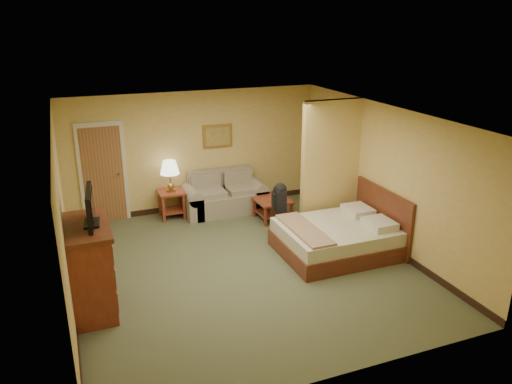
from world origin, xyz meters
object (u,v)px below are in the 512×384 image
coffee_table (272,205)px  dresser (90,268)px  bed (340,237)px  loveseat (225,199)px

coffee_table → dresser: bearing=-149.7°
coffee_table → bed: (0.51, -1.88, -0.02)m
coffee_table → loveseat: bearing=135.1°
coffee_table → dresser: dresser is taller
coffee_table → bed: size_ratio=0.36×
dresser → bed: bearing=4.4°
loveseat → bed: bearing=-63.8°
loveseat → dresser: dresser is taller
dresser → coffee_table: bearing=30.3°
loveseat → coffee_table: (0.80, -0.80, 0.03)m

